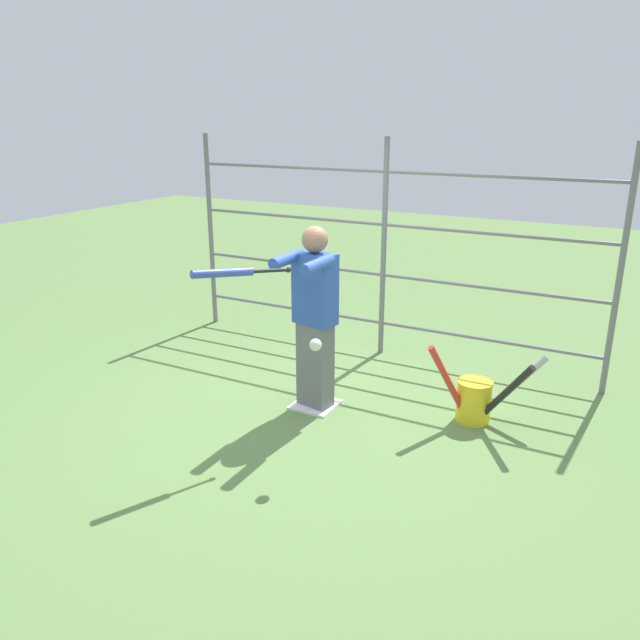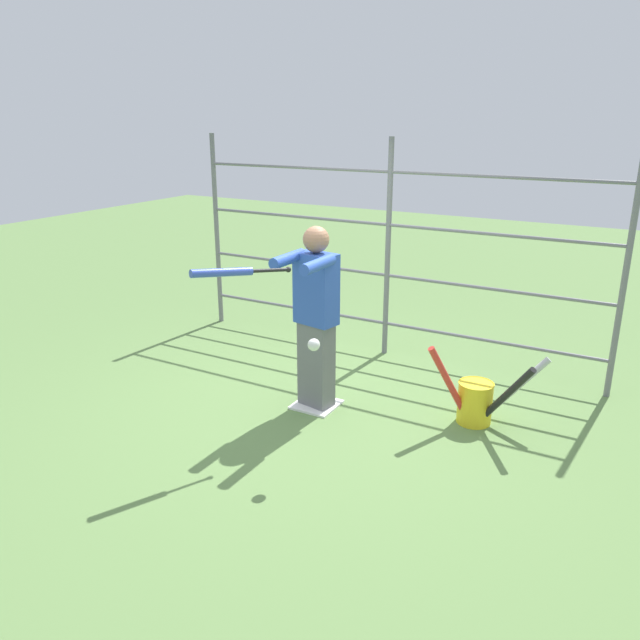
# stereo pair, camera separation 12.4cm
# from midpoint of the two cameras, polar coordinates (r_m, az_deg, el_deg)

# --- Properties ---
(ground_plane) EXTENTS (24.00, 24.00, 0.00)m
(ground_plane) POSITION_cam_midpoint_polar(r_m,az_deg,el_deg) (6.02, 0.26, -7.82)
(ground_plane) COLOR #608447
(home_plate) EXTENTS (0.40, 0.40, 0.02)m
(home_plate) POSITION_cam_midpoint_polar(r_m,az_deg,el_deg) (6.02, 0.26, -7.73)
(home_plate) COLOR white
(home_plate) RESTS_ON ground
(fence_backstop) EXTENTS (4.85, 0.06, 2.43)m
(fence_backstop) POSITION_cam_midpoint_polar(r_m,az_deg,el_deg) (7.00, 6.73, 6.34)
(fence_backstop) COLOR slate
(fence_backstop) RESTS_ON ground
(batter) EXTENTS (0.44, 0.64, 1.73)m
(batter) POSITION_cam_midpoint_polar(r_m,az_deg,el_deg) (5.66, 0.19, 0.63)
(batter) COLOR slate
(batter) RESTS_ON ground
(baseball_bat_swinging) EXTENTS (0.44, 0.80, 0.14)m
(baseball_bat_swinging) POSITION_cam_midpoint_polar(r_m,az_deg,el_deg) (4.90, -7.45, 4.37)
(baseball_bat_swinging) COLOR black
(softball_in_flight) EXTENTS (0.10, 0.10, 0.10)m
(softball_in_flight) POSITION_cam_midpoint_polar(r_m,az_deg,el_deg) (4.76, 0.17, -2.28)
(softball_in_flight) COLOR white
(bat_bucket) EXTENTS (0.95, 0.62, 0.78)m
(bat_bucket) POSITION_cam_midpoint_polar(r_m,az_deg,el_deg) (5.79, 14.80, -7.09)
(bat_bucket) COLOR yellow
(bat_bucket) RESTS_ON ground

